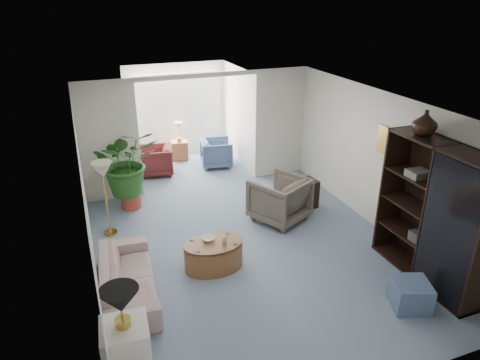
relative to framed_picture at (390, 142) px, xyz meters
name	(u,v)px	position (x,y,z in m)	size (l,w,h in m)	color
floor	(253,253)	(-2.46, 0.10, -1.70)	(6.00, 6.00, 0.00)	gray
sunroom_floor	(190,168)	(-2.46, 4.20, -1.70)	(2.60, 2.60, 0.00)	gray
back_pier_left	(109,142)	(-4.36, 3.10, -0.45)	(1.20, 0.12, 2.50)	silver
back_pier_right	(280,123)	(-0.56, 3.10, -0.45)	(1.20, 0.12, 2.50)	silver
back_header	(198,76)	(-2.46, 3.10, 0.75)	(2.60, 0.12, 0.10)	silver
window_pane	(176,103)	(-2.46, 5.28, -0.30)	(2.20, 0.02, 1.50)	white
window_blinds	(176,103)	(-2.46, 5.25, -0.30)	(2.20, 0.02, 1.50)	white
framed_picture	(390,142)	(0.00, 0.00, 0.00)	(0.04, 0.50, 0.40)	#AFA78C
sofa	(128,278)	(-4.55, -0.25, -1.42)	(1.91, 0.75, 0.56)	beige
end_table	(126,346)	(-4.75, -1.60, -1.40)	(0.54, 0.54, 0.60)	white
table_lamp	(120,301)	(-4.75, -1.60, -0.75)	(0.44, 0.44, 0.30)	black
floor_lamp	(102,170)	(-4.63, 1.62, -0.45)	(0.36, 0.36, 0.28)	beige
coffee_table	(214,255)	(-3.19, -0.05, -1.47)	(0.95, 0.95, 0.45)	brown
coffee_bowl	(208,239)	(-3.24, 0.05, -1.23)	(0.20, 0.20, 0.05)	white
coffee_cup	(225,242)	(-3.04, -0.15, -1.20)	(0.10, 0.10, 0.09)	#B4AE9D
wingback_chair	(279,199)	(-1.54, 1.01, -1.27)	(0.92, 0.95, 0.86)	#695E52
side_table_dark	(304,194)	(-0.84, 1.31, -1.41)	(0.48, 0.39, 0.58)	black
entertainment_cabinet	(435,215)	(-0.23, -1.44, -0.63)	(0.51, 1.92, 2.14)	black
cabinet_urn	(425,123)	(-0.23, -0.94, 0.62)	(0.35, 0.35, 0.37)	black
ottoman	(410,295)	(-0.93, -1.93, -1.50)	(0.49, 0.49, 0.39)	slate
plant_pot	(131,200)	(-4.11, 2.55, -1.54)	(0.40, 0.40, 0.32)	#AC4531
house_plant	(127,162)	(-4.11, 2.55, -0.70)	(1.22, 1.05, 1.35)	#285C1F
sunroom_chair_blue	(216,153)	(-1.78, 4.10, -1.36)	(0.73, 0.75, 0.68)	slate
sunroom_chair_maroon	(156,161)	(-3.28, 4.10, -1.36)	(0.73, 0.75, 0.69)	maroon
sunroom_table	(180,151)	(-2.53, 4.85, -1.45)	(0.41, 0.32, 0.50)	brown
shelf_clutter	(436,208)	(-0.28, -1.46, -0.50)	(0.30, 1.06, 1.06)	#363431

